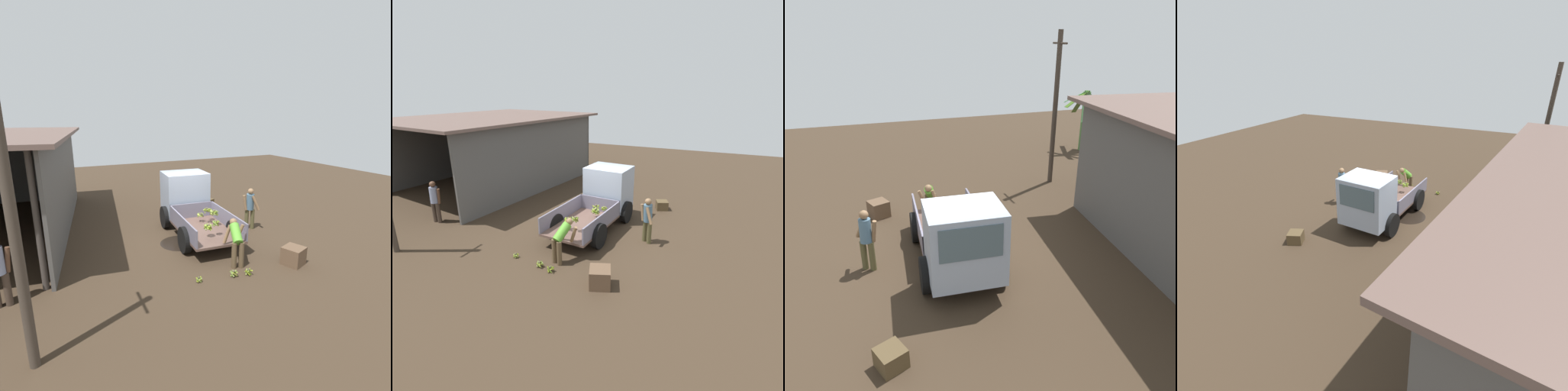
# 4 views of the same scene
# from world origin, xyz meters

# --- Properties ---
(ground) EXTENTS (36.00, 36.00, 0.00)m
(ground) POSITION_xyz_m (0.00, 0.00, 0.00)
(ground) COLOR #3C2D1F
(mud_patch_0) EXTENTS (1.34, 1.34, 0.01)m
(mud_patch_0) POSITION_xyz_m (-0.58, 0.62, 0.00)
(mud_patch_0) COLOR black
(mud_patch_0) RESTS_ON ground
(cargo_truck) EXTENTS (4.40, 2.25, 2.12)m
(cargo_truck) POSITION_xyz_m (0.77, -0.31, 1.09)
(cargo_truck) COLOR brown
(cargo_truck) RESTS_ON ground
(utility_pole) EXTENTS (0.93, 0.18, 5.66)m
(utility_pole) POSITION_xyz_m (-4.46, 4.96, 2.88)
(utility_pole) COLOR #40362C
(utility_pole) RESTS_ON ground
(person_foreground_visitor) EXTENTS (0.56, 0.57, 1.62)m
(person_foreground_visitor) POSITION_xyz_m (-0.43, -2.38, 0.90)
(person_foreground_visitor) COLOR brown
(person_foreground_visitor) RESTS_ON ground
(person_worker_loading) EXTENTS (0.79, 0.70, 1.31)m
(person_worker_loading) POSITION_xyz_m (-2.71, -0.31, 0.78)
(person_worker_loading) COLOR brown
(person_worker_loading) RESTS_ON ground
(banana_bunch_on_ground_0) EXTENTS (0.20, 0.18, 0.16)m
(banana_bunch_on_ground_0) POSITION_xyz_m (-3.17, 1.12, 0.09)
(banana_bunch_on_ground_0) COLOR #423C2B
(banana_bunch_on_ground_0) RESTS_ON ground
(banana_bunch_on_ground_1) EXTENTS (0.22, 0.22, 0.19)m
(banana_bunch_on_ground_1) POSITION_xyz_m (-3.41, -0.29, 0.11)
(banana_bunch_on_ground_1) COLOR #4A4330
(banana_bunch_on_ground_1) RESTS_ON ground
(banana_bunch_on_ground_2) EXTENTS (0.22, 0.22, 0.20)m
(banana_bunch_on_ground_2) POSITION_xyz_m (-3.32, 0.13, 0.11)
(banana_bunch_on_ground_2) COLOR brown
(banana_bunch_on_ground_2) RESTS_ON ground
(wooden_crate_0) EXTENTS (0.73, 0.73, 0.54)m
(wooden_crate_0) POSITION_xyz_m (-3.44, -1.86, 0.27)
(wooden_crate_0) COLOR brown
(wooden_crate_0) RESTS_ON ground
(wooden_crate_1) EXTENTS (0.63, 0.63, 0.39)m
(wooden_crate_1) POSITION_xyz_m (2.90, -2.25, 0.20)
(wooden_crate_1) COLOR brown
(wooden_crate_1) RESTS_ON ground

